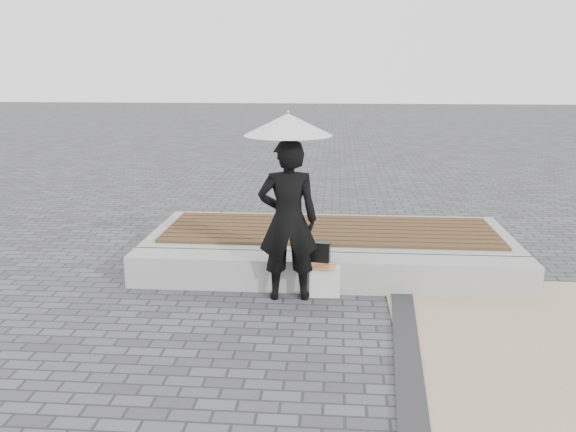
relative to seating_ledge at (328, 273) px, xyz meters
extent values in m
plane|color=#505055|center=(0.00, -1.60, -0.20)|extent=(80.00, 80.00, 0.00)
cube|color=#2D2D2F|center=(0.75, -2.10, -0.18)|extent=(0.61, 5.20, 0.04)
cube|color=#AFAEA9|center=(0.00, 0.00, 0.00)|extent=(5.00, 0.45, 0.40)
cube|color=#9D9D99|center=(0.00, 1.20, 0.00)|extent=(5.00, 2.00, 0.40)
imported|color=black|center=(-0.47, -0.36, 0.75)|extent=(0.74, 0.53, 1.90)
cylinder|color=#A2A2A6|center=(-0.47, -0.36, 1.23)|extent=(0.02, 0.02, 0.99)
cone|color=silver|center=(-0.47, -0.36, 1.84)|extent=(0.99, 0.99, 0.24)
sphere|color=#A2A2A6|center=(-0.47, -0.36, 1.98)|extent=(0.03, 0.03, 0.03)
cube|color=black|center=(-0.15, -0.17, 0.32)|extent=(0.35, 0.17, 0.24)
cube|color=silver|center=(-0.04, -0.27, -0.01)|extent=(0.37, 0.17, 0.38)
cube|color=#CD3C37|center=(-0.04, -0.32, 0.18)|extent=(0.28, 0.22, 0.01)
camera|label=1|loc=(0.07, -7.03, 2.47)|focal=37.47mm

